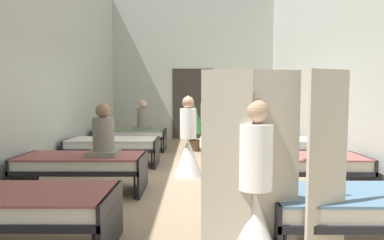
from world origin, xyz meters
name	(u,v)px	position (x,y,z in m)	size (l,w,h in m)	color
ground_plane	(192,179)	(0.00, 0.00, -0.05)	(6.06, 11.28, 0.10)	#8C755B
room_shell	(192,53)	(0.00, 1.20, 2.39)	(5.86, 10.88, 4.77)	#B2B7AD
bed_left_row_0	(14,205)	(-1.68, -2.85, 0.44)	(1.90, 0.84, 0.57)	black
bed_right_row_0	(366,206)	(1.68, -2.85, 0.44)	(1.90, 0.84, 0.57)	black
bed_left_row_1	(82,164)	(-1.68, -0.95, 0.44)	(1.90, 0.84, 0.57)	black
bed_right_row_1	(301,164)	(1.68, -0.95, 0.44)	(1.90, 0.84, 0.57)	black
bed_left_row_2	(113,145)	(-1.68, 0.95, 0.44)	(1.90, 0.84, 0.57)	black
bed_right_row_2	(271,145)	(1.68, 0.95, 0.44)	(1.90, 0.84, 0.57)	black
bed_left_row_3	(130,134)	(-1.68, 2.85, 0.44)	(1.90, 0.84, 0.57)	black
bed_right_row_3	(255,134)	(1.68, 2.85, 0.44)	(1.90, 0.84, 0.57)	black
nurse_near_aisle	(188,147)	(-0.07, 0.07, 0.53)	(0.52, 0.52, 1.49)	white
nurse_mid_aisle	(206,128)	(0.39, 3.58, 0.53)	(0.52, 0.52, 1.49)	white
nurse_far_aisle	(254,208)	(0.55, -3.17, 0.53)	(0.52, 0.52, 1.49)	white
patient_seated_primary	(103,136)	(-1.33, -1.00, 0.87)	(0.44, 0.44, 0.80)	slate
patient_seated_secondary	(143,119)	(-1.33, 2.80, 0.87)	(0.44, 0.44, 0.80)	slate
potted_plant	(194,121)	(0.04, 2.82, 0.81)	(0.60, 0.60, 1.25)	brown
privacy_screen	(276,171)	(0.73, -3.18, 0.85)	(1.25, 0.20, 1.70)	#BCB29E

